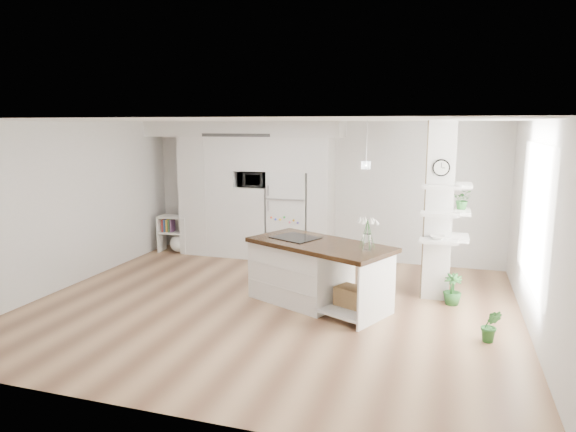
# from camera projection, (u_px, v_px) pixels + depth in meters

# --- Properties ---
(floor) EXTENTS (7.00, 6.00, 0.01)m
(floor) POSITION_uv_depth(u_px,v_px,m) (270.00, 306.00, 7.56)
(floor) COLOR tan
(floor) RESTS_ON ground
(room) EXTENTS (7.04, 6.04, 2.72)m
(room) POSITION_uv_depth(u_px,v_px,m) (270.00, 181.00, 7.23)
(room) COLOR white
(room) RESTS_ON ground
(cabinet_wall) EXTENTS (4.00, 0.71, 2.70)m
(cabinet_wall) POSITION_uv_depth(u_px,v_px,m) (246.00, 182.00, 10.23)
(cabinet_wall) COLOR white
(cabinet_wall) RESTS_ON floor
(refrigerator) EXTENTS (0.78, 0.69, 1.75)m
(refrigerator) POSITION_uv_depth(u_px,v_px,m) (290.00, 215.00, 10.08)
(refrigerator) COLOR white
(refrigerator) RESTS_ON floor
(column) EXTENTS (0.69, 0.90, 2.70)m
(column) POSITION_uv_depth(u_px,v_px,m) (445.00, 212.00, 7.68)
(column) COLOR silver
(column) RESTS_ON floor
(window) EXTENTS (0.00, 2.40, 2.40)m
(window) POSITION_uv_depth(u_px,v_px,m) (534.00, 215.00, 6.55)
(window) COLOR white
(window) RESTS_ON room
(pendant_light) EXTENTS (0.12, 0.12, 0.10)m
(pendant_light) POSITION_uv_depth(u_px,v_px,m) (394.00, 164.00, 6.83)
(pendant_light) COLOR white
(pendant_light) RESTS_ON room
(kitchen_island) EXTENTS (2.34, 1.80, 1.52)m
(kitchen_island) POSITION_uv_depth(u_px,v_px,m) (307.00, 270.00, 7.68)
(kitchen_island) COLOR white
(kitchen_island) RESTS_ON floor
(bookshelf) EXTENTS (0.66, 0.40, 0.76)m
(bookshelf) POSITION_uv_depth(u_px,v_px,m) (176.00, 236.00, 10.73)
(bookshelf) COLOR white
(bookshelf) RESTS_ON floor
(floor_plant_a) EXTENTS (0.24, 0.20, 0.43)m
(floor_plant_a) POSITION_uv_depth(u_px,v_px,m) (491.00, 326.00, 6.28)
(floor_plant_a) COLOR #286428
(floor_plant_a) RESTS_ON floor
(floor_plant_b) EXTENTS (0.27, 0.27, 0.47)m
(floor_plant_b) POSITION_uv_depth(u_px,v_px,m) (452.00, 289.00, 7.59)
(floor_plant_b) COLOR #286428
(floor_plant_b) RESTS_ON floor
(microwave) EXTENTS (0.54, 0.37, 0.30)m
(microwave) POSITION_uv_depth(u_px,v_px,m) (253.00, 179.00, 10.13)
(microwave) COLOR #2D2D2D
(microwave) RESTS_ON cabinet_wall
(shelf_plant) EXTENTS (0.27, 0.23, 0.30)m
(shelf_plant) POSITION_uv_depth(u_px,v_px,m) (463.00, 199.00, 7.74)
(shelf_plant) COLOR #286428
(shelf_plant) RESTS_ON column
(decor_bowl) EXTENTS (0.22, 0.22, 0.05)m
(decor_bowl) POSITION_uv_depth(u_px,v_px,m) (437.00, 237.00, 7.55)
(decor_bowl) COLOR white
(decor_bowl) RESTS_ON column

